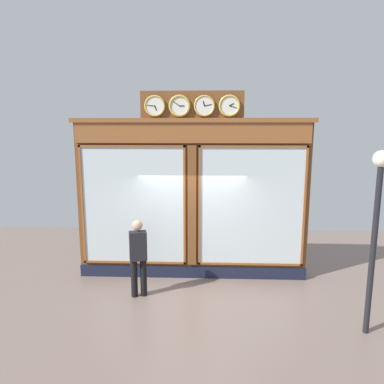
% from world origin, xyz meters
% --- Properties ---
extents(ground_plane, '(14.00, 14.00, 0.00)m').
position_xyz_m(ground_plane, '(0.00, 2.80, 0.00)').
color(ground_plane, '#7A665B').
extents(shop_facade, '(5.55, 0.42, 4.39)m').
position_xyz_m(shop_facade, '(-0.00, -0.13, 1.94)').
color(shop_facade, brown).
rests_on(shop_facade, ground_plane).
extents(pedestrian, '(0.41, 0.31, 1.69)m').
position_xyz_m(pedestrian, '(1.10, 1.02, 0.93)').
color(pedestrian, black).
rests_on(pedestrian, ground_plane).
extents(street_lamp, '(0.28, 0.28, 3.24)m').
position_xyz_m(street_lamp, '(-3.20, 2.26, 2.17)').
color(street_lamp, black).
rests_on(street_lamp, ground_plane).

